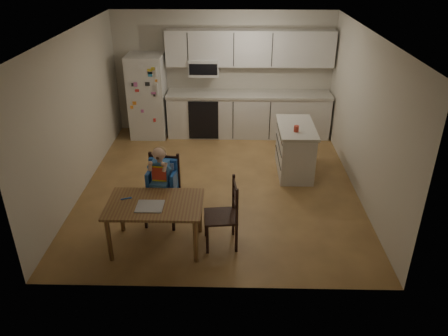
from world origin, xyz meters
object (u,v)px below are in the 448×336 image
object	(u,v)px
chair_side	(228,210)
kitchen_island	(295,149)
dining_table	(155,209)
chair_booster	(162,176)
refrigerator	(148,96)
red_cup	(296,129)

from	to	relation	value
chair_side	kitchen_island	bearing A→B (deg)	145.54
dining_table	chair_booster	bearing A→B (deg)	89.39
chair_booster	kitchen_island	bearing A→B (deg)	44.90
chair_side	chair_booster	bearing A→B (deg)	-127.22
kitchen_island	chair_booster	size ratio (longest dim) A/B	0.99
refrigerator	red_cup	xyz separation A→B (m)	(2.81, -1.88, 0.07)
red_cup	chair_side	size ratio (longest dim) A/B	0.11
refrigerator	chair_booster	size ratio (longest dim) A/B	1.43
kitchen_island	dining_table	xyz separation A→B (m)	(-2.09, -2.21, 0.14)
refrigerator	red_cup	bearing A→B (deg)	-33.73
red_cup	chair_side	xyz separation A→B (m)	(-1.10, -1.91, -0.38)
kitchen_island	refrigerator	bearing A→B (deg)	150.13
refrigerator	kitchen_island	distance (m)	3.31
chair_booster	chair_side	bearing A→B (deg)	-23.22
refrigerator	red_cup	distance (m)	3.38
red_cup	chair_booster	size ratio (longest dim) A/B	0.09
red_cup	refrigerator	bearing A→B (deg)	146.27
kitchen_island	red_cup	size ratio (longest dim) A/B	11.43
kitchen_island	chair_booster	distance (m)	2.63
chair_booster	chair_side	distance (m)	1.11
red_cup	dining_table	distance (m)	2.86
red_cup	chair_booster	distance (m)	2.45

